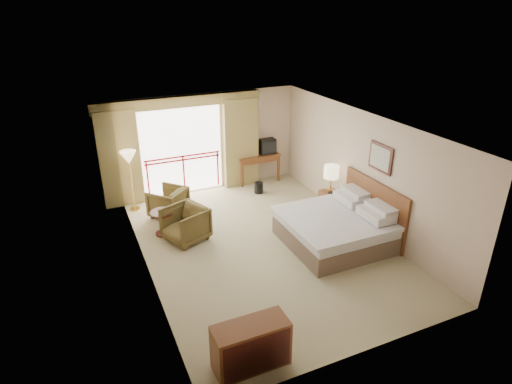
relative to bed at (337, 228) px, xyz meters
name	(u,v)px	position (x,y,z in m)	size (l,w,h in m)	color
floor	(263,244)	(-1.50, 0.60, -0.38)	(7.00, 7.00, 0.00)	#999168
ceiling	(264,125)	(-1.50, 0.60, 2.32)	(7.00, 7.00, 0.00)	white
wall_back	(210,142)	(-1.50, 4.10, 0.97)	(5.00, 5.00, 0.00)	#C9AE92
wall_front	(369,279)	(-1.50, -2.90, 0.97)	(5.00, 5.00, 0.00)	#C9AE92
wall_left	(142,210)	(-4.00, 0.60, 0.97)	(7.00, 7.00, 0.00)	#C9AE92
wall_right	(362,170)	(1.00, 0.60, 0.97)	(7.00, 7.00, 0.00)	#C9AE92
balcony_door	(182,151)	(-2.30, 4.08, 0.82)	(2.40, 2.40, 0.00)	white
balcony_railing	(183,165)	(-2.30, 4.06, 0.44)	(2.09, 0.03, 1.02)	#AA0F0E
curtain_left	(120,159)	(-3.95, 3.95, 0.87)	(1.00, 0.26, 2.50)	olive
curtain_right	(240,143)	(-0.65, 3.95, 0.87)	(1.00, 0.26, 2.50)	olive
valance	(179,102)	(-2.30, 3.98, 2.17)	(4.40, 0.22, 0.28)	olive
hvac_vent	(253,102)	(-0.20, 4.07, 1.97)	(0.50, 0.04, 0.50)	silver
bed	(337,228)	(0.00, 0.00, 0.00)	(2.13, 2.06, 0.97)	brown
headboard	(374,208)	(0.96, 0.00, 0.27)	(0.06, 2.10, 1.30)	#5B2F1A
framed_art	(381,158)	(0.97, 0.00, 1.47)	(0.04, 0.72, 0.60)	black
nightstand	(330,204)	(0.63, 1.21, -0.07)	(0.43, 0.51, 0.61)	#5B2F1A
table_lamp	(331,172)	(0.63, 1.26, 0.74)	(0.37, 0.37, 0.65)	tan
phone	(333,194)	(0.58, 1.06, 0.27)	(0.18, 0.14, 0.08)	black
desk	(256,160)	(-0.11, 4.05, 0.27)	(1.26, 0.61, 0.83)	#5B2F1A
tv	(266,146)	(0.19, 3.99, 0.66)	(0.48, 0.38, 0.44)	black
coffee_maker	(246,151)	(-0.46, 3.99, 0.59)	(0.13, 0.13, 0.29)	black
cup	(251,154)	(-0.31, 3.94, 0.50)	(0.07, 0.07, 0.11)	white
wastebasket	(259,188)	(-0.44, 3.15, -0.22)	(0.24, 0.24, 0.30)	black
armchair_far	(169,215)	(-3.06, 2.81, -0.38)	(0.78, 0.80, 0.73)	#443718
armchair_near	(187,239)	(-2.98, 1.48, -0.38)	(0.84, 0.86, 0.78)	#443718
side_table	(162,219)	(-3.39, 1.94, 0.01)	(0.52, 0.52, 0.57)	black
book	(162,212)	(-3.39, 1.94, 0.20)	(0.17, 0.24, 0.02)	white
floor_lamp	(129,160)	(-3.78, 3.52, 0.97)	(0.40, 0.40, 1.57)	tan
dresser	(251,346)	(-3.10, -2.44, -0.01)	(1.11, 0.47, 0.74)	#5B2F1A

